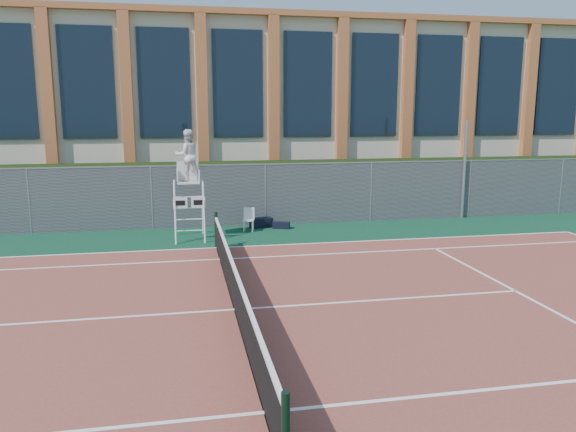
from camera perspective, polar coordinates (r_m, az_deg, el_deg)
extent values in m
plane|color=#233814|center=(11.80, -5.40, -9.58)|extent=(120.00, 120.00, 0.00)
cube|color=#0C3822|center=(12.74, -5.85, -8.03)|extent=(36.00, 20.00, 0.01)
cube|color=brown|center=(11.79, -5.40, -9.49)|extent=(23.77, 10.97, 0.02)
cylinder|color=black|center=(17.03, -7.30, -1.43)|extent=(0.10, 0.10, 1.10)
cube|color=black|center=(11.65, -5.44, -7.45)|extent=(0.03, 11.00, 0.86)
cube|color=white|center=(11.52, -5.48, -5.30)|extent=(0.06, 11.20, 0.07)
cube|color=black|center=(21.27, -8.13, 2.43)|extent=(40.00, 1.40, 2.20)
cube|color=beige|center=(29.06, -9.12, 10.27)|extent=(44.00, 10.00, 8.00)
cube|color=#B15E33|center=(29.34, -9.36, 18.30)|extent=(45.00, 10.60, 0.25)
cylinder|color=#9EA0A5|center=(22.57, 17.47, 4.48)|extent=(0.12, 0.12, 3.74)
cylinder|color=white|center=(17.81, -11.40, 0.22)|extent=(0.06, 0.53, 1.94)
cylinder|color=white|center=(17.83, -8.53, 0.32)|extent=(0.06, 0.53, 1.94)
cylinder|color=white|center=(18.79, -11.39, 0.75)|extent=(0.06, 0.53, 1.94)
cylinder|color=white|center=(18.81, -8.66, 0.84)|extent=(0.06, 0.53, 1.94)
cube|color=white|center=(18.17, -10.09, 3.39)|extent=(0.70, 0.60, 0.06)
cube|color=white|center=(18.41, -10.14, 4.57)|extent=(0.70, 0.05, 0.60)
cube|color=white|center=(17.86, -10.89, 1.31)|extent=(0.44, 0.03, 0.34)
cube|color=white|center=(17.87, -9.11, 1.37)|extent=(0.44, 0.03, 0.34)
imported|color=white|center=(18.14, -10.17, 6.08)|extent=(0.92, 0.79, 1.64)
cube|color=silver|center=(19.31, -4.03, -0.41)|extent=(0.45, 0.45, 0.04)
cube|color=silver|center=(19.44, -3.98, 0.30)|extent=(0.37, 0.13, 0.40)
cylinder|color=silver|center=(19.23, -4.53, -1.08)|extent=(0.03, 0.03, 0.37)
cylinder|color=silver|center=(19.19, -3.64, -1.10)|extent=(0.03, 0.03, 0.37)
cylinder|color=silver|center=(19.52, -4.40, -0.91)|extent=(0.03, 0.03, 0.37)
cylinder|color=silver|center=(19.48, -3.53, -0.92)|extent=(0.03, 0.03, 0.37)
cube|color=black|center=(19.96, -2.74, -0.68)|extent=(0.84, 0.47, 0.34)
cube|color=black|center=(19.76, -0.70, -0.94)|extent=(0.64, 0.44, 0.24)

